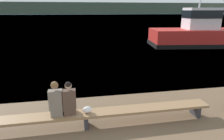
# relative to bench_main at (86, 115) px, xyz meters

# --- Properties ---
(water_surface) EXTENTS (240.00, 240.00, 0.00)m
(water_surface) POSITION_rel_bench_main_xyz_m (0.18, 122.06, -0.38)
(water_surface) COLOR #5684A3
(water_surface) RESTS_ON ground
(far_shoreline) EXTENTS (600.00, 12.00, 9.91)m
(far_shoreline) POSITION_rel_bench_main_xyz_m (0.18, 187.20, 4.58)
(far_shoreline) COLOR #384233
(far_shoreline) RESTS_ON ground
(bench_main) EXTENTS (7.78, 0.52, 0.45)m
(bench_main) POSITION_rel_bench_main_xyz_m (0.00, 0.00, 0.00)
(bench_main) COLOR #8E6B47
(bench_main) RESTS_ON ground
(person_left) EXTENTS (0.38, 0.36, 1.05)m
(person_left) POSITION_rel_bench_main_xyz_m (-0.81, -0.00, 0.54)
(person_left) COLOR #70665B
(person_left) RESTS_ON bench_main
(person_right) EXTENTS (0.38, 0.36, 1.01)m
(person_right) POSITION_rel_bench_main_xyz_m (-0.45, 0.00, 0.51)
(person_right) COLOR #4C382D
(person_right) RESTS_ON bench_main
(shopping_bag) EXTENTS (0.27, 0.18, 0.19)m
(shopping_bag) POSITION_rel_bench_main_xyz_m (0.05, -0.00, 0.17)
(shopping_bag) COLOR white
(shopping_bag) RESTS_ON bench_main
(tugboat_red) EXTENTS (8.80, 4.82, 6.36)m
(tugboat_red) POSITION_rel_bench_main_xyz_m (11.31, 12.30, 0.74)
(tugboat_red) COLOR red
(tugboat_red) RESTS_ON water_surface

